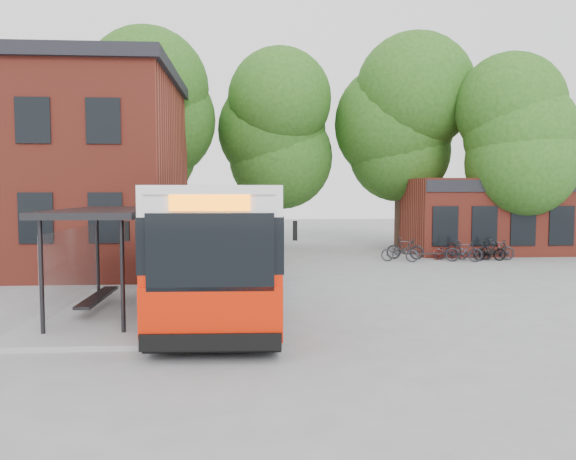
{
  "coord_description": "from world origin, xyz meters",
  "views": [
    {
      "loc": [
        -0.7,
        -16.24,
        3.35
      ],
      "look_at": [
        0.62,
        3.08,
        2.0
      ],
      "focal_mm": 35.0,
      "sensor_mm": 36.0,
      "label": 1
    }
  ],
  "objects": [
    {
      "name": "bicycle_6",
      "position": [
        11.23,
        10.1,
        0.4
      ],
      "size": [
        1.6,
        0.91,
        0.79
      ],
      "primitive_type": "imported",
      "rotation": [
        0.0,
        0.0,
        1.84
      ],
      "color": "#322C29",
      "rests_on": "ground"
    },
    {
      "name": "shop_row",
      "position": [
        15.0,
        14.0,
        2.0
      ],
      "size": [
        14.0,
        6.2,
        4.0
      ],
      "primitive_type": null,
      "color": "maroon",
      "rests_on": "ground"
    },
    {
      "name": "tree_2",
      "position": [
        8.0,
        16.0,
        5.5
      ],
      "size": [
        7.92,
        7.92,
        11.0
      ],
      "primitive_type": null,
      "color": "#214D14",
      "rests_on": "ground"
    },
    {
      "name": "bicycle_4",
      "position": [
        9.11,
        10.4,
        0.43
      ],
      "size": [
        1.68,
        0.71,
        0.86
      ],
      "primitive_type": "imported",
      "rotation": [
        0.0,
        0.0,
        1.48
      ],
      "color": "#24242B",
      "rests_on": "ground"
    },
    {
      "name": "tree_1",
      "position": [
        1.0,
        17.0,
        5.2
      ],
      "size": [
        7.92,
        7.92,
        10.4
      ],
      "primitive_type": null,
      "color": "#214D14",
      "rests_on": "ground"
    },
    {
      "name": "ground",
      "position": [
        0.0,
        0.0,
        0.0
      ],
      "size": [
        100.0,
        100.0,
        0.0
      ],
      "primitive_type": "plane",
      "color": "slate"
    },
    {
      "name": "bicycle_5",
      "position": [
        10.78,
        9.78,
        0.46
      ],
      "size": [
        1.58,
        0.59,
        0.93
      ],
      "primitive_type": "imported",
      "rotation": [
        0.0,
        0.0,
        1.47
      ],
      "color": "black",
      "rests_on": "ground"
    },
    {
      "name": "bicycle_3",
      "position": [
        9.4,
        9.48,
        0.51
      ],
      "size": [
        1.77,
        0.88,
        1.02
      ],
      "primitive_type": "imported",
      "rotation": [
        0.0,
        0.0,
        1.32
      ],
      "color": "black",
      "rests_on": "ground"
    },
    {
      "name": "tree_3",
      "position": [
        13.0,
        12.0,
        4.64
      ],
      "size": [
        7.04,
        7.04,
        9.28
      ],
      "primitive_type": null,
      "color": "#214D14",
      "rests_on": "ground"
    },
    {
      "name": "bike_rail",
      "position": [
        9.28,
        10.0,
        0.19
      ],
      "size": [
        5.2,
        0.1,
        0.38
      ],
      "primitive_type": null,
      "color": "black",
      "rests_on": "ground"
    },
    {
      "name": "tree_0",
      "position": [
        -6.0,
        16.0,
        5.5
      ],
      "size": [
        7.92,
        7.92,
        11.0
      ],
      "primitive_type": null,
      "color": "#214D14",
      "rests_on": "ground"
    },
    {
      "name": "bicycle_2",
      "position": [
        8.83,
        10.52,
        0.4
      ],
      "size": [
        1.61,
        1.09,
        0.8
      ],
      "primitive_type": "imported",
      "rotation": [
        0.0,
        0.0,
        1.97
      ],
      "color": "#591510",
      "rests_on": "ground"
    },
    {
      "name": "bus_shelter",
      "position": [
        -4.5,
        -1.0,
        1.45
      ],
      "size": [
        3.6,
        7.0,
        2.9
      ],
      "primitive_type": null,
      "color": "black",
      "rests_on": "ground"
    },
    {
      "name": "bicycle_0",
      "position": [
        6.37,
        9.73,
        0.46
      ],
      "size": [
        1.85,
        1.24,
        0.92
      ],
      "primitive_type": "imported",
      "rotation": [
        0.0,
        0.0,
        1.18
      ],
      "color": "#2C2E36",
      "rests_on": "ground"
    },
    {
      "name": "city_bus",
      "position": [
        -1.25,
        1.23,
        1.73
      ],
      "size": [
        3.32,
        13.71,
        3.46
      ],
      "primitive_type": null,
      "rotation": [
        0.0,
        0.0,
        -0.03
      ],
      "color": "red",
      "rests_on": "ground"
    },
    {
      "name": "bicycle_1",
      "position": [
        6.9,
        10.65,
        0.54
      ],
      "size": [
        1.88,
        1.03,
        1.09
      ],
      "primitive_type": "imported",
      "rotation": [
        0.0,
        0.0,
        1.26
      ],
      "color": "black",
      "rests_on": "ground"
    },
    {
      "name": "bicycle_7",
      "position": [
        11.23,
        10.09,
        0.52
      ],
      "size": [
        1.78,
        0.82,
        1.03
      ],
      "primitive_type": "imported",
      "rotation": [
        0.0,
        0.0,
        1.37
      ],
      "color": "black",
      "rests_on": "ground"
    }
  ]
}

